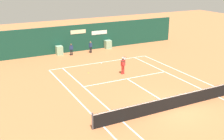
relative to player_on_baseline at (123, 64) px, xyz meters
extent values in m
plane|color=#C67042|center=(-0.28, -7.60, -0.93)|extent=(80.00, 80.00, 0.00)
cube|color=white|center=(-0.28, 4.10, -0.93)|extent=(10.60, 0.10, 0.01)
cube|color=white|center=(-5.58, -7.60, -0.93)|extent=(0.10, 23.40, 0.01)
cube|color=white|center=(-4.28, -7.60, -0.93)|extent=(0.10, 23.40, 0.01)
cube|color=white|center=(3.72, -7.60, -0.93)|extent=(0.10, 23.40, 0.01)
cube|color=white|center=(-0.28, -1.20, -0.93)|extent=(8.00, 0.10, 0.01)
cube|color=white|center=(-0.28, -4.40, -0.93)|extent=(0.10, 6.40, 0.01)
cube|color=white|center=(-0.28, 3.95, -0.93)|extent=(0.10, 0.24, 0.01)
cylinder|color=#4C4C51|center=(-6.28, -7.60, -0.39)|extent=(0.10, 0.10, 1.07)
cube|color=black|center=(-0.28, -7.60, -0.45)|extent=(12.00, 0.03, 0.95)
cube|color=white|center=(-0.28, -7.60, -0.01)|extent=(12.00, 0.04, 0.06)
cube|color=#144233|center=(-0.28, 9.40, 0.59)|extent=(25.00, 0.24, 3.04)
cube|color=white|center=(2.00, 9.26, 1.02)|extent=(1.96, 0.02, 0.44)
cube|color=beige|center=(-0.63, 9.26, 1.34)|extent=(1.83, 0.02, 0.44)
cube|color=#8CB793|center=(-3.08, 8.85, -0.44)|extent=(0.70, 0.70, 0.98)
cube|color=#8CB793|center=(2.91, 8.85, -0.43)|extent=(0.74, 0.70, 1.00)
cylinder|color=red|center=(0.09, 0.04, -0.54)|extent=(0.13, 0.13, 0.77)
cylinder|color=red|center=(-0.08, 0.02, -0.54)|extent=(0.13, 0.13, 0.77)
cube|color=red|center=(0.00, 0.03, 0.11)|extent=(0.37, 0.24, 0.54)
sphere|color=brown|center=(0.00, 0.03, 0.49)|extent=(0.21, 0.21, 0.21)
cylinder|color=white|center=(0.00, 0.03, 0.57)|extent=(0.20, 0.20, 0.06)
cylinder|color=red|center=(0.22, 0.06, 0.07)|extent=(0.08, 0.08, 0.52)
cylinder|color=brown|center=(-0.17, -0.26, 0.33)|extent=(0.15, 0.53, 0.08)
cylinder|color=black|center=(-0.14, -0.52, 0.44)|extent=(0.03, 0.03, 0.22)
torus|color=black|center=(-0.14, -0.52, 0.69)|extent=(0.30, 0.06, 0.30)
cylinder|color=silver|center=(-0.14, -0.52, 0.69)|extent=(0.26, 0.04, 0.26)
cylinder|color=black|center=(-1.91, 7.97, -0.60)|extent=(0.11, 0.11, 0.65)
cylinder|color=black|center=(-2.06, 7.98, -0.60)|extent=(0.11, 0.11, 0.65)
cube|color=navy|center=(-1.98, 7.97, -0.05)|extent=(0.31, 0.19, 0.46)
sphere|color=brown|center=(-1.98, 7.97, 0.27)|extent=(0.18, 0.18, 0.18)
cylinder|color=navy|center=(-1.80, 7.96, -0.08)|extent=(0.07, 0.07, 0.44)
cylinder|color=navy|center=(-2.17, 7.99, -0.08)|extent=(0.07, 0.07, 0.44)
cylinder|color=black|center=(0.38, 7.98, -0.60)|extent=(0.11, 0.11, 0.66)
cylinder|color=black|center=(0.23, 7.97, -0.60)|extent=(0.11, 0.11, 0.66)
cube|color=navy|center=(0.30, 7.97, -0.03)|extent=(0.32, 0.20, 0.46)
sphere|color=#8C664C|center=(0.30, 7.97, 0.29)|extent=(0.18, 0.18, 0.18)
cylinder|color=navy|center=(0.48, 8.00, -0.07)|extent=(0.07, 0.07, 0.45)
cylinder|color=navy|center=(0.12, 7.95, -0.07)|extent=(0.07, 0.07, 0.45)
sphere|color=#CCE033|center=(-2.64, 1.62, -0.90)|extent=(0.07, 0.07, 0.07)
camera|label=1|loc=(-12.05, -21.21, 7.69)|focal=46.39mm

